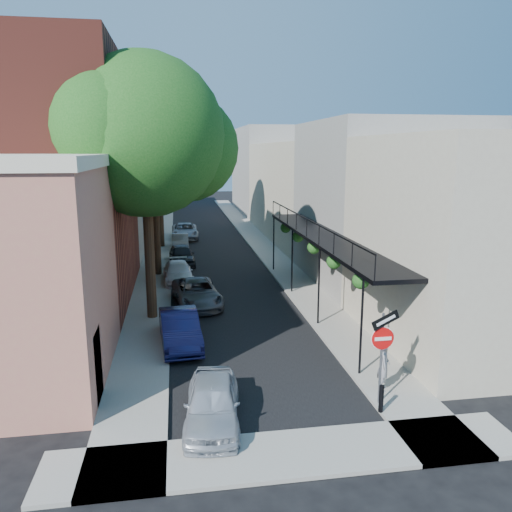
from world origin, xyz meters
name	(u,v)px	position (x,y,z in m)	size (l,w,h in m)	color
ground	(281,434)	(0.00, 0.00, 0.00)	(160.00, 160.00, 0.00)	black
road_surface	(208,239)	(0.00, 30.00, 0.01)	(6.00, 64.00, 0.01)	black
sidewalk_left	(160,240)	(-4.00, 30.00, 0.06)	(2.00, 64.00, 0.12)	gray
sidewalk_right	(255,237)	(4.00, 30.00, 0.06)	(2.00, 64.00, 0.12)	gray
sidewalk_cross	(290,454)	(0.00, -1.00, 0.06)	(12.00, 2.00, 0.12)	gray
buildings_left	(88,183)	(-9.30, 28.76, 4.94)	(10.10, 59.10, 12.00)	#B6775D
buildings_right	(314,186)	(8.99, 29.49, 4.42)	(9.80, 55.00, 10.00)	#BAB29A
sign_post	(383,342)	(3.16, 0.97, 2.04)	(0.89, 0.17, 2.99)	#595B60
bollard	(381,399)	(3.00, 0.50, 0.52)	(0.14, 0.14, 0.80)	black
oak_near	(155,139)	(-3.37, 10.26, 7.88)	(7.48, 6.80, 11.42)	black
oak_mid	(160,157)	(-3.42, 18.23, 7.06)	(6.60, 6.00, 10.20)	black
oak_far	(164,139)	(-3.35, 27.27, 8.26)	(7.70, 7.00, 11.90)	black
parked_car_a	(212,403)	(-1.77, 0.82, 0.63)	(1.49, 3.71, 1.26)	#A0A7B1
parked_car_b	(180,329)	(-2.60, 6.71, 0.67)	(1.42, 4.07, 1.34)	#161645
parked_car_c	(197,293)	(-1.73, 11.74, 0.62)	(2.07, 4.48, 1.25)	#4E4F54
parked_car_d	(178,273)	(-2.60, 16.25, 0.57)	(1.60, 3.95, 1.15)	white
parked_car_e	(182,255)	(-2.33, 20.69, 0.66)	(1.57, 3.90, 1.33)	black
parked_car_f	(180,242)	(-2.38, 25.98, 0.58)	(1.23, 3.54, 1.16)	#645C54
parked_car_g	(185,231)	(-1.94, 30.74, 0.65)	(2.17, 4.71, 1.31)	gray
pedestrian	(384,366)	(3.60, 1.78, 0.91)	(0.57, 0.38, 1.57)	gray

